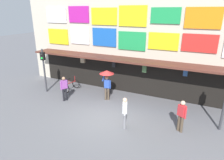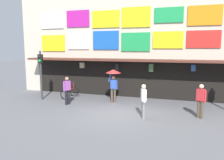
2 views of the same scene
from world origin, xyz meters
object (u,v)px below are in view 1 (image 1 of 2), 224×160
Objects in this scene: pedestrian_in_green at (125,111)px; traffic_light_near at (43,64)px; bicycle_parked at (71,85)px; pedestrian_with_umbrella at (107,77)px; pedestrian_in_yellow at (64,87)px; pedestrian_in_white at (181,114)px.

traffic_light_near is at bearing 164.83° from pedestrian_in_green.
bicycle_parked is at bearing 32.18° from traffic_light_near.
pedestrian_with_umbrella reaches higher than pedestrian_in_green.
pedestrian_in_yellow is 2.90m from pedestrian_with_umbrella.
traffic_light_near is 2.61× the size of bicycle_parked.
bicycle_parked is 0.59× the size of pedestrian_with_umbrella.
pedestrian_in_green is 2.76m from pedestrian_in_white.
traffic_light_near is 1.90× the size of pedestrian_in_white.
pedestrian_in_yellow is (-4.82, 1.27, 0.00)m from pedestrian_in_green.
pedestrian_with_umbrella reaches higher than pedestrian_in_yellow.
bicycle_parked is (1.54, 0.97, -1.75)m from traffic_light_near.
pedestrian_in_yellow is at bearing -151.91° from pedestrian_with_umbrella.
pedestrian_in_yellow is at bearing -16.09° from traffic_light_near.
traffic_light_near is 2.64m from pedestrian_in_yellow.
pedestrian_in_green is 1.00× the size of pedestrian_in_yellow.
bicycle_parked is 0.73× the size of pedestrian_in_white.
pedestrian_in_white and pedestrian_in_yellow have the same top height.
traffic_light_near is 4.82m from pedestrian_with_umbrella.
pedestrian_with_umbrella reaches higher than bicycle_parked.
pedestrian_in_white is at bearing -6.07° from traffic_light_near.
traffic_light_near reaches higher than bicycle_parked.
pedestrian_with_umbrella is (3.21, -0.30, 1.25)m from bicycle_parked.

